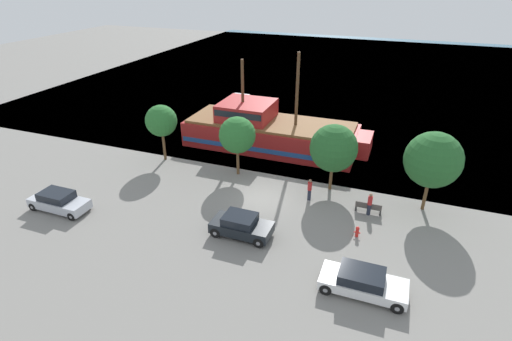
% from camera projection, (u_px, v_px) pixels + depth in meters
% --- Properties ---
extents(ground_plane, '(160.00, 160.00, 0.00)m').
position_uv_depth(ground_plane, '(263.00, 198.00, 30.72)').
color(ground_plane, gray).
extents(water_surface, '(80.00, 80.00, 0.00)m').
position_uv_depth(water_surface, '(352.00, 72.00, 67.36)').
color(water_surface, '#38667F').
rests_on(water_surface, ground).
extents(pirate_ship, '(17.81, 5.98, 9.33)m').
position_uv_depth(pirate_ship, '(269.00, 131.00, 38.92)').
color(pirate_ship, '#A31E1E').
rests_on(pirate_ship, water_surface).
extents(moored_boat_dockside, '(5.03, 1.86, 1.79)m').
position_uv_depth(moored_boat_dockside, '(243.00, 104.00, 49.67)').
color(moored_boat_dockside, silver).
rests_on(moored_boat_dockside, water_surface).
extents(parked_car_curb_front, '(4.02, 1.94, 1.49)m').
position_uv_depth(parked_car_curb_front, '(241.00, 225.00, 26.21)').
color(parked_car_curb_front, black).
rests_on(parked_car_curb_front, ground_plane).
extents(parked_car_curb_mid, '(4.65, 2.02, 1.38)m').
position_uv_depth(parked_car_curb_mid, '(363.00, 282.00, 21.58)').
color(parked_car_curb_mid, white).
rests_on(parked_car_curb_mid, ground_plane).
extents(parked_car_curb_rear, '(4.44, 1.81, 1.45)m').
position_uv_depth(parked_car_curb_rear, '(59.00, 201.00, 28.97)').
color(parked_car_curb_rear, '#B7BCC6').
rests_on(parked_car_curb_rear, ground_plane).
extents(fire_hydrant, '(0.42, 0.25, 0.76)m').
position_uv_depth(fire_hydrant, '(357.00, 231.00, 26.20)').
color(fire_hydrant, red).
rests_on(fire_hydrant, ground_plane).
extents(bench_promenade_east, '(1.85, 0.45, 0.85)m').
position_uv_depth(bench_promenade_east, '(368.00, 207.00, 28.73)').
color(bench_promenade_east, '#4C4742').
rests_on(bench_promenade_east, ground_plane).
extents(pedestrian_walking_near, '(0.32, 0.32, 1.75)m').
position_uv_depth(pedestrian_walking_near, '(310.00, 189.00, 30.14)').
color(pedestrian_walking_near, '#232838').
rests_on(pedestrian_walking_near, ground_plane).
extents(pedestrian_walking_far, '(0.32, 0.32, 1.74)m').
position_uv_depth(pedestrian_walking_far, '(370.00, 204.00, 28.32)').
color(pedestrian_walking_far, '#232838').
rests_on(pedestrian_walking_far, ground_plane).
extents(tree_row_east, '(2.80, 2.80, 5.16)m').
position_uv_depth(tree_row_east, '(161.00, 121.00, 35.27)').
color(tree_row_east, brown).
rests_on(tree_row_east, ground_plane).
extents(tree_row_mideast, '(3.05, 3.05, 5.11)m').
position_uv_depth(tree_row_mideast, '(237.00, 135.00, 32.76)').
color(tree_row_mideast, brown).
rests_on(tree_row_mideast, ground_plane).
extents(tree_row_midwest, '(3.68, 3.68, 5.42)m').
position_uv_depth(tree_row_midwest, '(334.00, 148.00, 30.41)').
color(tree_row_midwest, brown).
rests_on(tree_row_midwest, ground_plane).
extents(tree_row_west, '(3.94, 3.94, 5.98)m').
position_uv_depth(tree_row_west, '(433.00, 160.00, 27.55)').
color(tree_row_west, brown).
rests_on(tree_row_west, ground_plane).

